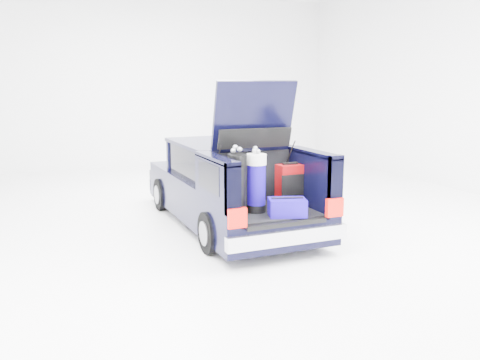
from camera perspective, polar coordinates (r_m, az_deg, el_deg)
name	(u,v)px	position (r m, az deg, el deg)	size (l,w,h in m)	color
ground	(229,224)	(8.94, -1.25, -4.97)	(14.00, 14.00, 0.00)	white
car	(227,185)	(8.87, -1.52, -0.61)	(1.87, 4.65, 2.47)	black
red_suitcase	(290,185)	(7.80, 5.63, -0.51)	(0.40, 0.26, 0.65)	#6B0306
black_golf_bag	(237,184)	(7.10, -0.38, -0.46)	(0.28, 0.32, 0.98)	black
blue_golf_bag	(256,182)	(7.27, 1.85, -0.28)	(0.36, 0.36, 0.95)	black
blue_duffel	(287,207)	(7.13, 5.32, -3.06)	(0.59, 0.48, 0.27)	#15057F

